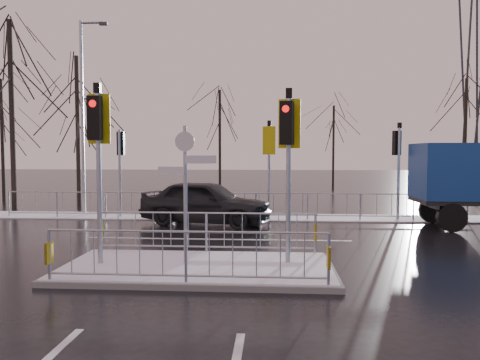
# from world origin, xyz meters

# --- Properties ---
(ground) EXTENTS (120.00, 120.00, 0.00)m
(ground) POSITION_xyz_m (0.00, 0.00, 0.00)
(ground) COLOR black
(ground) RESTS_ON ground
(snow_verge) EXTENTS (30.00, 2.00, 0.04)m
(snow_verge) POSITION_xyz_m (0.00, 8.60, 0.02)
(snow_verge) COLOR white
(snow_verge) RESTS_ON ground
(lane_markings) EXTENTS (8.00, 11.38, 0.01)m
(lane_markings) POSITION_xyz_m (0.00, -0.33, 0.00)
(lane_markings) COLOR silver
(lane_markings) RESTS_ON ground
(traffic_island) EXTENTS (6.00, 3.04, 4.15)m
(traffic_island) POSITION_xyz_m (-0.01, 0.01, 0.39)
(traffic_island) COLOR slate
(traffic_island) RESTS_ON ground
(far_kerb_fixtures) EXTENTS (18.00, 0.65, 3.83)m
(far_kerb_fixtures) POSITION_xyz_m (0.29, 8.09, 1.02)
(far_kerb_fixtures) COLOR #979DA5
(far_kerb_fixtures) RESTS_ON ground
(car_far_lane) EXTENTS (5.11, 3.06, 1.63)m
(car_far_lane) POSITION_xyz_m (-0.78, 6.71, 0.81)
(car_far_lane) COLOR black
(car_far_lane) RESTS_ON ground
(flatbed_truck) EXTENTS (6.37, 2.39, 2.94)m
(flatbed_truck) POSITION_xyz_m (8.57, 6.68, 1.56)
(flatbed_truck) COLOR black
(flatbed_truck) RESTS_ON ground
(tree_near_a) EXTENTS (4.75, 4.75, 8.97)m
(tree_near_a) POSITION_xyz_m (-10.50, 11.00, 6.11)
(tree_near_a) COLOR black
(tree_near_a) RESTS_ON ground
(tree_near_b) EXTENTS (4.00, 4.00, 7.55)m
(tree_near_b) POSITION_xyz_m (-8.00, 12.50, 5.15)
(tree_near_b) COLOR black
(tree_near_b) RESTS_ON ground
(tree_near_c) EXTENTS (3.50, 3.50, 6.61)m
(tree_near_c) POSITION_xyz_m (-12.50, 13.50, 4.50)
(tree_near_c) COLOR black
(tree_near_c) RESTS_ON ground
(tree_far_a) EXTENTS (3.75, 3.75, 7.08)m
(tree_far_a) POSITION_xyz_m (-2.00, 22.00, 4.82)
(tree_far_a) COLOR black
(tree_far_a) RESTS_ON ground
(tree_far_b) EXTENTS (3.25, 3.25, 6.14)m
(tree_far_b) POSITION_xyz_m (6.00, 24.00, 4.18)
(tree_far_b) COLOR black
(tree_far_b) RESTS_ON ground
(tree_far_c) EXTENTS (4.00, 4.00, 7.55)m
(tree_far_c) POSITION_xyz_m (14.00, 21.00, 5.15)
(tree_far_c) COLOR black
(tree_far_c) RESTS_ON ground
(street_lamp_left) EXTENTS (1.25, 0.18, 8.20)m
(street_lamp_left) POSITION_xyz_m (-6.43, 9.50, 4.49)
(street_lamp_left) COLOR #979DA5
(street_lamp_left) RESTS_ON ground
(pylon_wires) EXTENTS (70.00, 2.38, 19.97)m
(pylon_wires) POSITION_xyz_m (16.88, 30.00, 11.03)
(pylon_wires) COLOR #2D3033
(pylon_wires) RESTS_ON ground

